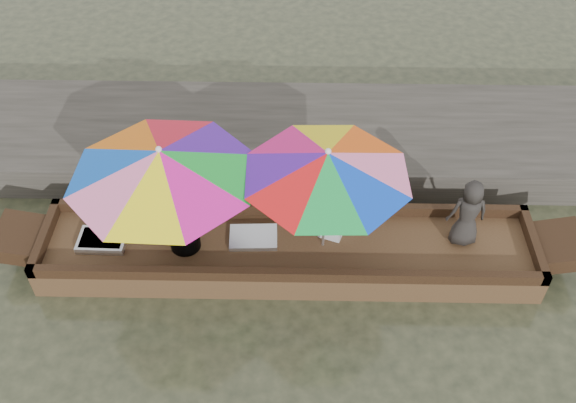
{
  "coord_description": "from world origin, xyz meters",
  "views": [
    {
      "loc": [
        0.1,
        -5.29,
        6.35
      ],
      "look_at": [
        0.0,
        0.1,
        1.0
      ],
      "focal_mm": 40.0,
      "sensor_mm": 36.0,
      "label": 1
    }
  ],
  "objects_px": {
    "tray_crayfish": "(103,240)",
    "umbrella_stern": "(325,200)",
    "vendor": "(468,213)",
    "supply_bag": "(332,227)",
    "umbrella_bow": "(168,198)",
    "charcoal_grill": "(166,226)",
    "boat_hull": "(288,253)",
    "tray_scallop": "(253,237)",
    "cooking_pot": "(185,240)"
  },
  "relations": [
    {
      "from": "tray_crayfish",
      "to": "umbrella_stern",
      "type": "height_order",
      "value": "umbrella_stern"
    },
    {
      "from": "vendor",
      "to": "umbrella_bow",
      "type": "distance_m",
      "value": 3.58
    },
    {
      "from": "vendor",
      "to": "umbrella_stern",
      "type": "relative_size",
      "value": 0.49
    },
    {
      "from": "cooking_pot",
      "to": "tray_scallop",
      "type": "xyz_separation_m",
      "value": [
        0.83,
        0.13,
        -0.07
      ]
    },
    {
      "from": "vendor",
      "to": "umbrella_stern",
      "type": "height_order",
      "value": "umbrella_stern"
    },
    {
      "from": "supply_bag",
      "to": "vendor",
      "type": "distance_m",
      "value": 1.66
    },
    {
      "from": "supply_bag",
      "to": "umbrella_stern",
      "type": "distance_m",
      "value": 0.68
    },
    {
      "from": "tray_crayfish",
      "to": "vendor",
      "type": "bearing_deg",
      "value": 1.69
    },
    {
      "from": "vendor",
      "to": "cooking_pot",
      "type": "bearing_deg",
      "value": -0.23
    },
    {
      "from": "tray_scallop",
      "to": "umbrella_stern",
      "type": "xyz_separation_m",
      "value": [
        0.87,
        -0.08,
        0.74
      ]
    },
    {
      "from": "umbrella_bow",
      "to": "boat_hull",
      "type": "bearing_deg",
      "value": 0.0
    },
    {
      "from": "boat_hull",
      "to": "tray_crayfish",
      "type": "relative_size",
      "value": 10.39
    },
    {
      "from": "tray_scallop",
      "to": "vendor",
      "type": "bearing_deg",
      "value": 0.81
    },
    {
      "from": "vendor",
      "to": "charcoal_grill",
      "type": "bearing_deg",
      "value": -4.48
    },
    {
      "from": "supply_bag",
      "to": "umbrella_bow",
      "type": "relative_size",
      "value": 0.13
    },
    {
      "from": "charcoal_grill",
      "to": "tray_crayfish",
      "type": "bearing_deg",
      "value": -163.12
    },
    {
      "from": "tray_scallop",
      "to": "supply_bag",
      "type": "xyz_separation_m",
      "value": [
        0.98,
        0.1,
        0.1
      ]
    },
    {
      "from": "supply_bag",
      "to": "umbrella_bow",
      "type": "height_order",
      "value": "umbrella_bow"
    },
    {
      "from": "cooking_pot",
      "to": "tray_crayfish",
      "type": "bearing_deg",
      "value": 178.2
    },
    {
      "from": "tray_scallop",
      "to": "umbrella_bow",
      "type": "distance_m",
      "value": 1.22
    },
    {
      "from": "cooking_pot",
      "to": "supply_bag",
      "type": "xyz_separation_m",
      "value": [
        1.81,
        0.23,
        0.03
      ]
    },
    {
      "from": "boat_hull",
      "to": "umbrella_stern",
      "type": "xyz_separation_m",
      "value": [
        0.44,
        0.0,
        0.95
      ]
    },
    {
      "from": "boat_hull",
      "to": "tray_crayfish",
      "type": "bearing_deg",
      "value": -179.58
    },
    {
      "from": "charcoal_grill",
      "to": "umbrella_bow",
      "type": "xyz_separation_m",
      "value": [
        0.15,
        -0.21,
        0.69
      ]
    },
    {
      "from": "tray_crayfish",
      "to": "umbrella_stern",
      "type": "xyz_separation_m",
      "value": [
        2.74,
        0.02,
        0.73
      ]
    },
    {
      "from": "supply_bag",
      "to": "umbrella_stern",
      "type": "relative_size",
      "value": 0.14
    },
    {
      "from": "tray_scallop",
      "to": "umbrella_stern",
      "type": "relative_size",
      "value": 0.3
    },
    {
      "from": "tray_crayfish",
      "to": "tray_scallop",
      "type": "bearing_deg",
      "value": 2.9
    },
    {
      "from": "vendor",
      "to": "umbrella_bow",
      "type": "bearing_deg",
      "value": -1.13
    },
    {
      "from": "boat_hull",
      "to": "tray_scallop",
      "type": "xyz_separation_m",
      "value": [
        -0.43,
        0.08,
        0.21
      ]
    },
    {
      "from": "boat_hull",
      "to": "umbrella_stern",
      "type": "distance_m",
      "value": 1.05
    },
    {
      "from": "tray_crayfish",
      "to": "charcoal_grill",
      "type": "bearing_deg",
      "value": 16.88
    },
    {
      "from": "cooking_pot",
      "to": "tray_scallop",
      "type": "height_order",
      "value": "cooking_pot"
    },
    {
      "from": "supply_bag",
      "to": "charcoal_grill",
      "type": "bearing_deg",
      "value": 179.11
    },
    {
      "from": "vendor",
      "to": "tray_crayfish",
      "type": "bearing_deg",
      "value": -1.28
    },
    {
      "from": "boat_hull",
      "to": "umbrella_bow",
      "type": "distance_m",
      "value": 1.69
    },
    {
      "from": "tray_crayfish",
      "to": "supply_bag",
      "type": "height_order",
      "value": "supply_bag"
    },
    {
      "from": "tray_scallop",
      "to": "umbrella_bow",
      "type": "bearing_deg",
      "value": -175.37
    },
    {
      "from": "charcoal_grill",
      "to": "supply_bag",
      "type": "distance_m",
      "value": 2.1
    },
    {
      "from": "boat_hull",
      "to": "vendor",
      "type": "bearing_deg",
      "value": 3.04
    },
    {
      "from": "boat_hull",
      "to": "charcoal_grill",
      "type": "xyz_separation_m",
      "value": [
        -1.55,
        0.21,
        0.26
      ]
    },
    {
      "from": "supply_bag",
      "to": "umbrella_bow",
      "type": "xyz_separation_m",
      "value": [
        -1.94,
        -0.18,
        0.65
      ]
    },
    {
      "from": "tray_crayfish",
      "to": "charcoal_grill",
      "type": "relative_size",
      "value": 1.72
    },
    {
      "from": "charcoal_grill",
      "to": "vendor",
      "type": "distance_m",
      "value": 3.74
    },
    {
      "from": "tray_crayfish",
      "to": "umbrella_bow",
      "type": "height_order",
      "value": "umbrella_bow"
    },
    {
      "from": "vendor",
      "to": "umbrella_stern",
      "type": "xyz_separation_m",
      "value": [
        -1.73,
        -0.11,
        0.29
      ]
    },
    {
      "from": "supply_bag",
      "to": "vendor",
      "type": "xyz_separation_m",
      "value": [
        1.62,
        -0.07,
        0.35
      ]
    },
    {
      "from": "cooking_pot",
      "to": "umbrella_stern",
      "type": "height_order",
      "value": "umbrella_stern"
    },
    {
      "from": "cooking_pot",
      "to": "charcoal_grill",
      "type": "relative_size",
      "value": 1.07
    },
    {
      "from": "boat_hull",
      "to": "supply_bag",
      "type": "bearing_deg",
      "value": 18.32
    }
  ]
}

